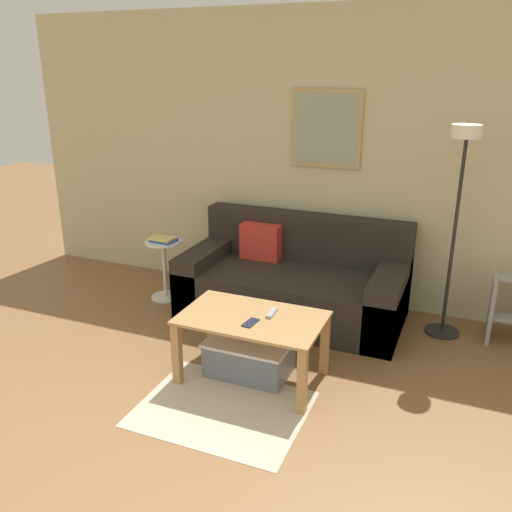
# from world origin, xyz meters

# --- Properties ---
(wall_back) EXTENTS (5.60, 0.09, 2.55)m
(wall_back) POSITION_xyz_m (0.00, 3.38, 1.28)
(wall_back) COLOR #C6BC93
(wall_back) RESTS_ON ground_plane
(area_rug) EXTENTS (1.05, 0.83, 0.01)m
(area_rug) POSITION_xyz_m (0.18, 1.37, 0.00)
(area_rug) COLOR #C1B299
(area_rug) RESTS_ON ground_plane
(couch) EXTENTS (1.87, 0.93, 0.83)m
(couch) POSITION_xyz_m (0.14, 2.90, 0.28)
(couch) COLOR #28231E
(couch) RESTS_ON ground_plane
(coffee_table) EXTENTS (0.97, 0.59, 0.47)m
(coffee_table) POSITION_xyz_m (0.21, 1.79, 0.38)
(coffee_table) COLOR #AD7F4C
(coffee_table) RESTS_ON ground_plane
(storage_bin) EXTENTS (0.59, 0.37, 0.26)m
(storage_bin) POSITION_xyz_m (0.17, 1.83, 0.13)
(storage_bin) COLOR slate
(storage_bin) RESTS_ON ground_plane
(floor_lamp) EXTENTS (0.27, 0.47, 1.69)m
(floor_lamp) POSITION_xyz_m (1.39, 2.87, 1.13)
(floor_lamp) COLOR black
(floor_lamp) RESTS_ON ground_plane
(side_table) EXTENTS (0.33, 0.33, 0.56)m
(side_table) POSITION_xyz_m (-1.07, 2.75, 0.34)
(side_table) COLOR white
(side_table) RESTS_ON ground_plane
(book_stack) EXTENTS (0.25, 0.18, 0.04)m
(book_stack) POSITION_xyz_m (-1.06, 2.73, 0.58)
(book_stack) COLOR #335199
(book_stack) RESTS_ON side_table
(remote_control) EXTENTS (0.05, 0.15, 0.02)m
(remote_control) POSITION_xyz_m (0.33, 1.87, 0.48)
(remote_control) COLOR #99999E
(remote_control) RESTS_ON coffee_table
(cell_phone) EXTENTS (0.08, 0.15, 0.01)m
(cell_phone) POSITION_xyz_m (0.25, 1.69, 0.48)
(cell_phone) COLOR #1E2338
(cell_phone) RESTS_ON coffee_table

